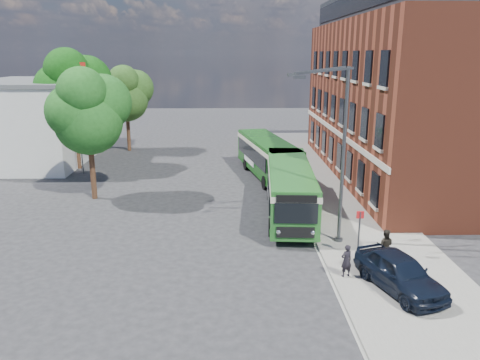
{
  "coord_description": "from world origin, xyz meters",
  "views": [
    {
      "loc": [
        -0.43,
        -24.54,
        9.59
      ],
      "look_at": [
        0.17,
        2.63,
        2.2
      ],
      "focal_mm": 35.0,
      "sensor_mm": 36.0,
      "label": 1
    }
  ],
  "objects_px": {
    "street_lamp": "(336,154)",
    "parked_car": "(400,272)",
    "bus_rear": "(268,154)",
    "bus_front": "(290,185)"
  },
  "relations": [
    {
      "from": "street_lamp",
      "to": "parked_car",
      "type": "relative_size",
      "value": 1.98
    },
    {
      "from": "street_lamp",
      "to": "bus_front",
      "type": "height_order",
      "value": "street_lamp"
    },
    {
      "from": "street_lamp",
      "to": "bus_front",
      "type": "distance_m",
      "value": 5.86
    },
    {
      "from": "parked_car",
      "to": "bus_rear",
      "type": "bearing_deg",
      "value": 83.4
    },
    {
      "from": "street_lamp",
      "to": "parked_car",
      "type": "xyz_separation_m",
      "value": [
        1.66,
        -5.21,
        -3.87
      ]
    },
    {
      "from": "street_lamp",
      "to": "bus_front",
      "type": "xyz_separation_m",
      "value": [
        -1.64,
        4.79,
        -2.96
      ]
    },
    {
      "from": "bus_rear",
      "to": "parked_car",
      "type": "xyz_separation_m",
      "value": [
        3.92,
        -18.97,
        -0.91
      ]
    },
    {
      "from": "street_lamp",
      "to": "parked_car",
      "type": "height_order",
      "value": "street_lamp"
    },
    {
      "from": "street_lamp",
      "to": "bus_rear",
      "type": "bearing_deg",
      "value": 99.33
    },
    {
      "from": "bus_rear",
      "to": "street_lamp",
      "type": "bearing_deg",
      "value": -80.67
    }
  ]
}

